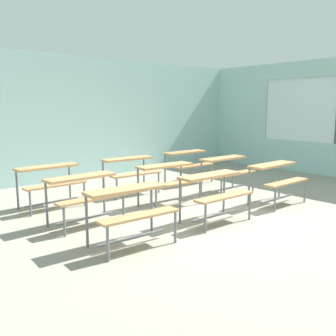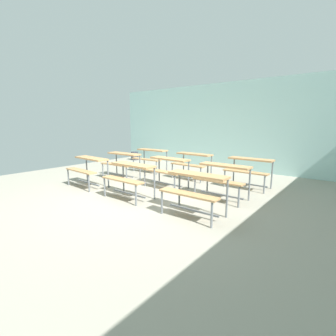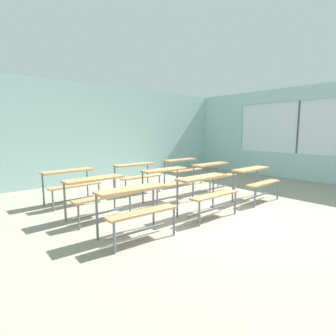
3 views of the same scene
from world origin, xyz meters
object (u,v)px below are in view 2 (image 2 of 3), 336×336
object	(u,v)px
desk_bench_r0c2	(195,185)
desk_bench_r2c2	(249,166)
desk_bench_r1c0	(121,159)
desk_bench_r0c0	(88,165)
trash_bin	(135,156)
desk_bench_r0c1	(130,173)
desk_bench_r1c1	(167,165)
desk_bench_r2c0	(150,155)
desk_bench_r2c1	(192,160)
desk_bench_r1c2	(223,174)

from	to	relation	value
desk_bench_r0c2	desk_bench_r2c2	size ratio (longest dim) A/B	1.01
desk_bench_r0c2	desk_bench_r1c0	distance (m)	3.50
desk_bench_r0c0	desk_bench_r2c2	xyz separation A→B (m)	(3.29, 2.43, 0.00)
desk_bench_r0c2	desk_bench_r0c0	bearing A→B (deg)	178.73
desk_bench_r1c0	trash_bin	xyz separation A→B (m)	(-2.36, 2.78, -0.38)
desk_bench_r0c1	desk_bench_r1c1	size ratio (longest dim) A/B	0.98
desk_bench_r1c1	desk_bench_r2c0	world-z (taller)	same
desk_bench_r1c1	desk_bench_r2c0	size ratio (longest dim) A/B	1.00
desk_bench_r2c2	desk_bench_r0c2	bearing A→B (deg)	-90.83
desk_bench_r1c0	desk_bench_r2c1	size ratio (longest dim) A/B	1.00
desk_bench_r0c2	trash_bin	bearing A→B (deg)	143.98
desk_bench_r2c0	desk_bench_r2c2	xyz separation A→B (m)	(3.35, 0.00, 0.00)
desk_bench_r0c0	desk_bench_r2c1	distance (m)	2.89
desk_bench_r1c2	desk_bench_r2c1	bearing A→B (deg)	141.63
desk_bench_r2c2	desk_bench_r2c1	bearing A→B (deg)	-178.30
desk_bench_r0c0	desk_bench_r2c1	world-z (taller)	same
desk_bench_r0c0	desk_bench_r1c2	distance (m)	3.40
desk_bench_r0c2	desk_bench_r2c2	bearing A→B (deg)	87.93
desk_bench_r1c1	desk_bench_r2c2	distance (m)	2.06
desk_bench_r1c1	desk_bench_r2c1	bearing A→B (deg)	93.20
desk_bench_r1c2	desk_bench_r0c2	bearing A→B (deg)	-88.13
desk_bench_r0c2	desk_bench_r2c2	xyz separation A→B (m)	(0.05, 2.45, 0.00)
desk_bench_r0c0	desk_bench_r1c0	xyz separation A→B (m)	(-0.05, 1.16, 0.00)
desk_bench_r0c1	desk_bench_r1c0	world-z (taller)	same
desk_bench_r0c2	desk_bench_r1c2	distance (m)	1.17
desk_bench_r0c2	desk_bench_r2c1	bearing A→B (deg)	122.90
desk_bench_r1c2	desk_bench_r1c0	bearing A→B (deg)	179.67
desk_bench_r0c0	desk_bench_r0c2	distance (m)	3.24
desk_bench_r1c0	desk_bench_r2c1	world-z (taller)	same
desk_bench_r2c0	desk_bench_r2c1	world-z (taller)	same
desk_bench_r2c0	trash_bin	distance (m)	2.81
desk_bench_r1c0	desk_bench_r2c2	world-z (taller)	same
desk_bench_r1c0	trash_bin	world-z (taller)	desk_bench_r1c0
desk_bench_r0c0	desk_bench_r1c2	bearing A→B (deg)	22.43
desk_bench_r0c2	desk_bench_r1c2	xyz separation A→B (m)	(-0.04, 1.17, 0.00)
trash_bin	desk_bench_r2c0	bearing A→B (deg)	-32.86
desk_bench_r1c0	desk_bench_r2c0	xyz separation A→B (m)	(-0.01, 1.27, 0.00)
desk_bench_r2c0	desk_bench_r1c1	bearing A→B (deg)	-38.40
desk_bench_r1c0	desk_bench_r1c2	xyz separation A→B (m)	(3.25, -0.01, 0.00)
desk_bench_r1c0	desk_bench_r0c2	bearing A→B (deg)	-22.11
desk_bench_r0c0	desk_bench_r2c2	world-z (taller)	same
desk_bench_r2c1	desk_bench_r0c1	bearing A→B (deg)	-89.03
desk_bench_r2c0	desk_bench_r2c1	xyz separation A→B (m)	(1.69, -0.04, 0.00)
desk_bench_r0c1	trash_bin	bearing A→B (deg)	135.53
desk_bench_r1c1	desk_bench_r2c1	distance (m)	1.20
desk_bench_r0c0	desk_bench_r1c2	xyz separation A→B (m)	(3.20, 1.16, 0.00)
desk_bench_r0c2	desk_bench_r2c2	world-z (taller)	same
desk_bench_r0c2	desk_bench_r2c2	distance (m)	2.45
desk_bench_r0c2	desk_bench_r1c0	xyz separation A→B (m)	(-3.29, 1.18, 0.00)
desk_bench_r0c2	desk_bench_r2c0	distance (m)	4.11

